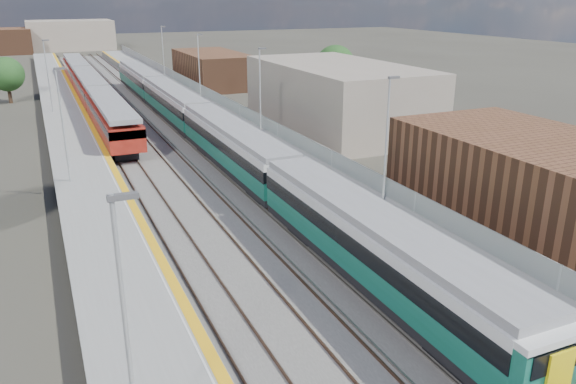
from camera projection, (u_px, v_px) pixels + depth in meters
ground at (169, 132)px, 55.50m from camera, size 320.00×320.00×0.00m
ballast_bed at (142, 128)px, 56.78m from camera, size 10.50×155.00×0.06m
tracks at (145, 124)px, 58.43m from camera, size 8.96×160.00×0.17m
platform_right at (213, 117)px, 59.50m from camera, size 4.70×155.00×8.52m
platform_left at (70, 130)px, 54.00m from camera, size 4.30×155.00×8.52m
green_train at (200, 121)px, 50.11m from camera, size 2.80×77.90×3.08m
red_train at (90, 88)px, 68.33m from camera, size 2.86×57.92×3.60m
tree_c at (6, 74)px, 69.11m from camera, size 4.21×4.21×5.70m
tree_d at (335, 65)px, 71.79m from camera, size 5.08×5.08×6.88m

